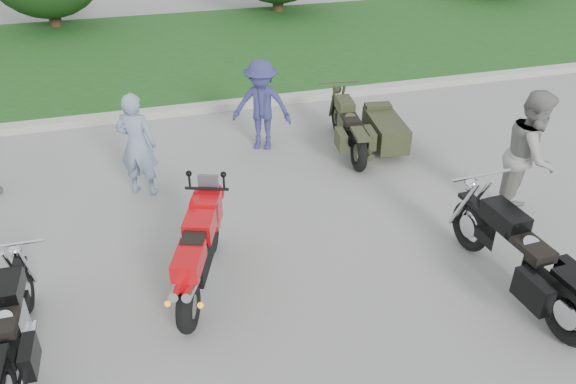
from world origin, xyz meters
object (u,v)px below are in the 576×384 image
object	(u,v)px
sportbike_red	(199,251)
person_denim	(262,106)
cruiser_sidecar	(370,130)
person_grey	(530,155)
cruiser_left	(11,333)
cruiser_right	(523,261)
person_stripe	(137,145)

from	to	relation	value
sportbike_red	person_denim	world-z (taller)	person_denim
cruiser_sidecar	person_grey	xyz separation A→B (m)	(1.32, -2.52, 0.56)
cruiser_sidecar	person_denim	distance (m)	1.99
cruiser_left	person_grey	bearing A→B (deg)	10.07
cruiser_right	person_stripe	world-z (taller)	person_stripe
person_grey	sportbike_red	bearing A→B (deg)	140.67
person_stripe	person_denim	world-z (taller)	person_stripe
person_grey	person_denim	world-z (taller)	person_grey
cruiser_sidecar	person_denim	xyz separation A→B (m)	(-1.83, 0.65, 0.42)
sportbike_red	cruiser_sidecar	world-z (taller)	sportbike_red
cruiser_right	cruiser_sidecar	world-z (taller)	cruiser_right
cruiser_left	cruiser_sidecar	distance (m)	6.58
person_stripe	cruiser_right	bearing A→B (deg)	163.46
sportbike_red	cruiser_sidecar	distance (m)	4.56
cruiser_left	cruiser_sidecar	size ratio (longest dim) A/B	0.94
cruiser_sidecar	cruiser_right	bearing A→B (deg)	-80.09
cruiser_left	cruiser_sidecar	world-z (taller)	cruiser_sidecar
cruiser_left	cruiser_right	distance (m)	5.73
cruiser_left	person_denim	world-z (taller)	person_denim
cruiser_right	person_grey	world-z (taller)	person_grey
person_denim	person_stripe	bearing A→B (deg)	-129.36
cruiser_right	person_denim	bearing A→B (deg)	109.36
sportbike_red	cruiser_right	world-z (taller)	same
sportbike_red	person_stripe	bearing A→B (deg)	121.55
sportbike_red	person_grey	bearing A→B (deg)	24.53
sportbike_red	cruiser_sidecar	xyz separation A→B (m)	(3.50, 2.93, -0.17)
cruiser_sidecar	person_denim	world-z (taller)	person_denim
cruiser_left	person_grey	size ratio (longest dim) A/B	1.09
cruiser_left	cruiser_right	xyz separation A→B (m)	(5.70, -0.54, 0.08)
person_denim	cruiser_sidecar	bearing A→B (deg)	6.07
cruiser_sidecar	cruiser_left	bearing A→B (deg)	-139.72
cruiser_left	person_denim	size ratio (longest dim) A/B	1.27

